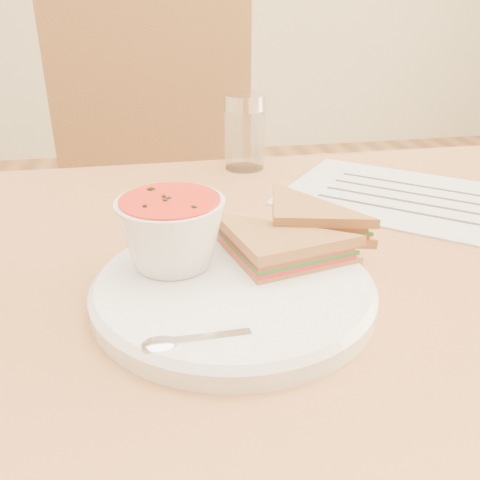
{
  "coord_description": "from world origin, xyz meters",
  "views": [
    {
      "loc": [
        -0.18,
        -0.51,
        1.02
      ],
      "look_at": [
        -0.09,
        -0.06,
        0.8
      ],
      "focal_mm": 40.0,
      "sensor_mm": 36.0,
      "label": 1
    }
  ],
  "objects": [
    {
      "name": "chair_far",
      "position": [
        -0.14,
        0.52,
        0.5
      ],
      "size": [
        0.45,
        0.45,
        0.99
      ],
      "primitive_type": null,
      "rotation": [
        0.0,
        0.0,
        3.17
      ],
      "color": "brown",
      "rests_on": "floor"
    },
    {
      "name": "plate",
      "position": [
        -0.1,
        -0.08,
        0.76
      ],
      "size": [
        0.27,
        0.27,
        0.02
      ],
      "primitive_type": null,
      "rotation": [
        0.0,
        0.0,
        -0.02
      ],
      "color": "white",
      "rests_on": "dining_table"
    },
    {
      "name": "soup_bowl",
      "position": [
        -0.16,
        -0.05,
        0.8
      ],
      "size": [
        0.12,
        0.12,
        0.07
      ],
      "primitive_type": null,
      "rotation": [
        0.0,
        0.0,
        -0.24
      ],
      "color": "white",
      "rests_on": "plate"
    },
    {
      "name": "sandwich_half_a",
      "position": [
        -0.08,
        -0.1,
        0.78
      ],
      "size": [
        0.14,
        0.14,
        0.03
      ],
      "primitive_type": null,
      "rotation": [
        0.0,
        0.0,
        0.22
      ],
      "color": "#B16C3E",
      "rests_on": "plate"
    },
    {
      "name": "sandwich_half_b",
      "position": [
        -0.06,
        -0.04,
        0.79
      ],
      "size": [
        0.12,
        0.12,
        0.03
      ],
      "primitive_type": null,
      "rotation": [
        0.0,
        0.0,
        -0.23
      ],
      "color": "#B16C3E",
      "rests_on": "plate"
    },
    {
      "name": "spoon",
      "position": [
        -0.13,
        -0.17,
        0.77
      ],
      "size": [
        0.15,
        0.04,
        0.01
      ],
      "primitive_type": null,
      "rotation": [
        0.0,
        0.0,
        0.05
      ],
      "color": "silver",
      "rests_on": "plate"
    },
    {
      "name": "paper_menu",
      "position": [
        0.17,
        0.13,
        0.75
      ],
      "size": [
        0.38,
        0.37,
        0.0
      ],
      "primitive_type": null,
      "rotation": [
        0.0,
        0.0,
        -0.69
      ],
      "color": "silver",
      "rests_on": "dining_table"
    },
    {
      "name": "condiment_shaker",
      "position": [
        -0.02,
        0.3,
        0.81
      ],
      "size": [
        0.08,
        0.08,
        0.12
      ],
      "primitive_type": null,
      "rotation": [
        0.0,
        0.0,
        -0.28
      ],
      "color": "silver",
      "rests_on": "dining_table"
    }
  ]
}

